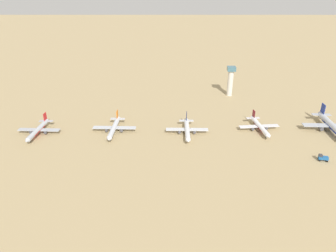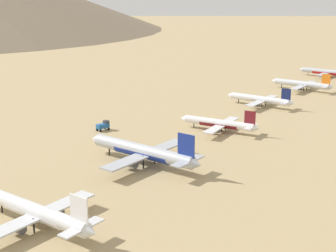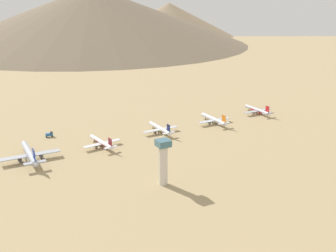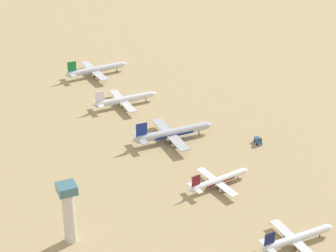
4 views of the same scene
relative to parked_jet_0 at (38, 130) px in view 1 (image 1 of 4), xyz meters
name	(u,v)px [view 1 (image 1 of 4)]	position (x,y,z in m)	size (l,w,h in m)	color
ground_plane	(260,131)	(-12.10, 149.23, -3.31)	(1800.00, 1800.00, 0.00)	tan
parked_jet_0	(38,130)	(0.00, 0.00, 0.00)	(34.45, 27.91, 9.96)	#B2B7C1
parked_jet_1	(114,128)	(-5.75, 49.87, 0.19)	(36.06, 29.23, 10.41)	silver
parked_jet_2	(187,129)	(-5.74, 99.10, 0.09)	(35.03, 28.42, 10.11)	silver
parked_jet_3	(260,126)	(-13.59, 148.60, -0.04)	(34.01, 27.79, 9.83)	white
parked_jet_4	(332,126)	(-14.83, 196.86, 1.12)	(46.05, 37.29, 13.32)	#B2B7C1
service_truck	(323,158)	(24.04, 175.86, -1.23)	(3.43, 5.50, 3.90)	#1E5999
control_tower	(230,79)	(-85.45, 137.51, 11.49)	(7.20, 7.20, 26.30)	beige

